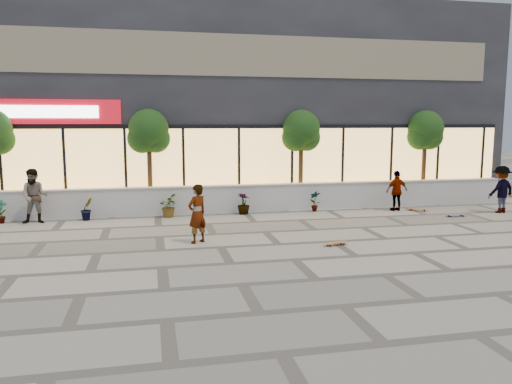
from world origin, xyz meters
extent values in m
plane|color=#AAA294|center=(0.00, 0.00, 0.00)|extent=(80.00, 80.00, 0.00)
cube|color=beige|center=(0.00, 7.00, 0.50)|extent=(22.00, 0.35, 1.00)
cube|color=#B2AFA8|center=(0.00, 7.00, 1.02)|extent=(22.00, 0.42, 0.04)
cube|color=black|center=(0.00, 12.50, 4.25)|extent=(24.00, 9.00, 8.50)
cube|color=#FFC466|center=(0.00, 7.98, 1.70)|extent=(23.04, 0.05, 3.00)
cube|color=black|center=(0.00, 7.95, 3.25)|extent=(23.04, 0.08, 0.15)
cube|color=red|center=(-7.00, 7.93, 3.80)|extent=(5.00, 0.10, 0.90)
cube|color=white|center=(-7.00, 7.86, 3.80)|extent=(3.40, 0.06, 0.45)
cube|color=brown|center=(0.00, 7.98, 6.00)|extent=(21.60, 0.05, 1.60)
imported|color=#163C13|center=(-8.50, 6.45, 0.41)|extent=(0.43, 0.29, 0.81)
imported|color=#163C13|center=(-5.70, 6.45, 0.41)|extent=(0.57, 0.57, 0.81)
imported|color=#163C13|center=(-2.90, 6.45, 0.41)|extent=(0.68, 0.77, 0.81)
imported|color=#163C13|center=(-0.10, 6.45, 0.41)|extent=(0.64, 0.64, 0.81)
imported|color=#163C13|center=(2.70, 6.45, 0.41)|extent=(0.46, 0.35, 0.81)
cylinder|color=#482D1A|center=(-3.50, 7.70, 1.62)|extent=(0.18, 0.18, 3.24)
sphere|color=#163C13|center=(-3.50, 7.70, 3.17)|extent=(1.50, 1.50, 1.50)
sphere|color=#163C13|center=(-3.75, 7.65, 2.81)|extent=(1.10, 1.10, 1.10)
sphere|color=#163C13|center=(-3.25, 7.75, 2.81)|extent=(1.10, 1.10, 1.10)
cylinder|color=#482D1A|center=(2.50, 7.70, 1.62)|extent=(0.18, 0.18, 3.24)
sphere|color=#163C13|center=(2.50, 7.70, 3.17)|extent=(1.50, 1.50, 1.50)
sphere|color=#163C13|center=(2.25, 7.65, 2.81)|extent=(1.10, 1.10, 1.10)
sphere|color=#163C13|center=(2.75, 7.75, 2.81)|extent=(1.10, 1.10, 1.10)
cylinder|color=#482D1A|center=(8.00, 7.70, 1.62)|extent=(0.18, 0.18, 3.24)
sphere|color=#163C13|center=(8.00, 7.70, 3.17)|extent=(1.50, 1.50, 1.50)
sphere|color=#163C13|center=(7.75, 7.65, 2.81)|extent=(1.10, 1.10, 1.10)
sphere|color=#163C13|center=(8.25, 7.75, 2.81)|extent=(1.10, 1.10, 1.10)
imported|color=silver|center=(-2.21, 2.29, 0.84)|extent=(0.74, 0.68, 1.69)
imported|color=tan|center=(-7.33, 6.21, 0.93)|extent=(0.92, 0.73, 1.87)
imported|color=white|center=(5.86, 5.94, 0.78)|extent=(0.95, 0.48, 1.56)
imported|color=maroon|center=(9.52, 4.73, 0.89)|extent=(1.26, 0.87, 1.78)
cube|color=#955930|center=(1.54, 1.17, 0.08)|extent=(0.76, 0.35, 0.02)
cylinder|color=black|center=(1.74, 1.29, 0.03)|extent=(0.06, 0.04, 0.05)
cylinder|color=black|center=(1.77, 1.16, 0.03)|extent=(0.06, 0.04, 0.05)
cylinder|color=black|center=(1.30, 1.19, 0.03)|extent=(0.06, 0.04, 0.05)
cylinder|color=black|center=(1.33, 1.06, 0.03)|extent=(0.06, 0.04, 0.05)
cube|color=#9E6333|center=(6.66, 5.73, 0.09)|extent=(0.79, 0.59, 0.02)
cylinder|color=black|center=(6.91, 5.66, 0.03)|extent=(0.06, 0.06, 0.06)
cylinder|color=black|center=(6.83, 5.54, 0.03)|extent=(0.06, 0.06, 0.06)
cylinder|color=black|center=(6.49, 5.92, 0.03)|extent=(0.06, 0.06, 0.06)
cylinder|color=black|center=(6.41, 5.80, 0.03)|extent=(0.06, 0.06, 0.06)
cube|color=#524681|center=(7.39, 4.33, 0.09)|extent=(0.81, 0.22, 0.02)
cylinder|color=black|center=(7.63, 4.40, 0.03)|extent=(0.06, 0.03, 0.06)
cylinder|color=black|center=(7.63, 4.25, 0.03)|extent=(0.06, 0.03, 0.06)
cylinder|color=black|center=(7.14, 4.41, 0.03)|extent=(0.06, 0.03, 0.06)
cylinder|color=black|center=(7.14, 4.26, 0.03)|extent=(0.06, 0.03, 0.06)
camera|label=1|loc=(-3.47, -11.65, 3.40)|focal=35.00mm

